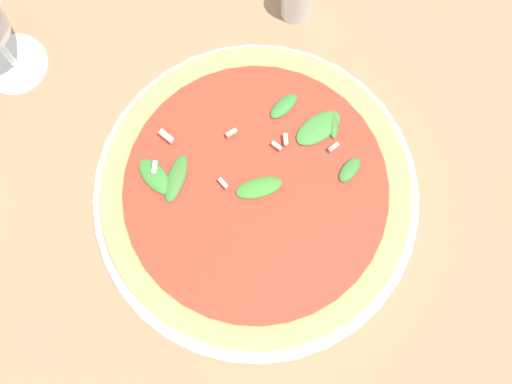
{
  "coord_description": "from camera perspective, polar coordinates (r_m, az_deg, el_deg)",
  "views": [
    {
      "loc": [
        -0.14,
        0.05,
        0.66
      ],
      "look_at": [
        -0.02,
        -0.04,
        0.03
      ],
      "focal_mm": 50.0,
      "sensor_mm": 36.0,
      "label": 1
    }
  ],
  "objects": [
    {
      "name": "ground_plane",
      "position": [
        0.67,
        -3.62,
        -0.94
      ],
      "size": [
        6.0,
        6.0,
        0.0
      ],
      "primitive_type": "plane",
      "color": "#9E7A56"
    },
    {
      "name": "pizza_arugula_main",
      "position": [
        0.65,
        -0.0,
        -0.23
      ],
      "size": [
        0.3,
        0.3,
        0.05
      ],
      "color": "white",
      "rests_on": "ground_plane"
    }
  ]
}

